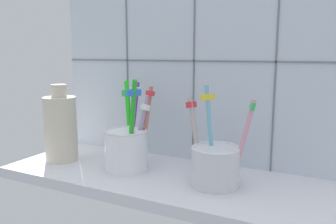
# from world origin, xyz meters

# --- Properties ---
(counter_slab) EXTENTS (0.64, 0.22, 0.02)m
(counter_slab) POSITION_xyz_m (0.00, 0.00, 0.01)
(counter_slab) COLOR silver
(counter_slab) RESTS_ON ground
(tile_wall_back) EXTENTS (0.64, 0.02, 0.45)m
(tile_wall_back) POSITION_xyz_m (-0.00, 0.12, 0.23)
(tile_wall_back) COLOR silver
(tile_wall_back) RESTS_ON ground
(toothbrush_cup_left) EXTENTS (0.09, 0.11, 0.18)m
(toothbrush_cup_left) POSITION_xyz_m (-0.09, -0.00, 0.07)
(toothbrush_cup_left) COLOR white
(toothbrush_cup_left) RESTS_ON counter_slab
(toothbrush_cup_right) EXTENTS (0.13, 0.08, 0.17)m
(toothbrush_cup_right) POSITION_xyz_m (0.09, -0.00, 0.06)
(toothbrush_cup_right) COLOR silver
(toothbrush_cup_right) RESTS_ON counter_slab
(ceramic_vase) EXTENTS (0.07, 0.07, 0.16)m
(ceramic_vase) POSITION_xyz_m (-0.25, -0.02, 0.09)
(ceramic_vase) COLOR beige
(ceramic_vase) RESTS_ON counter_slab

